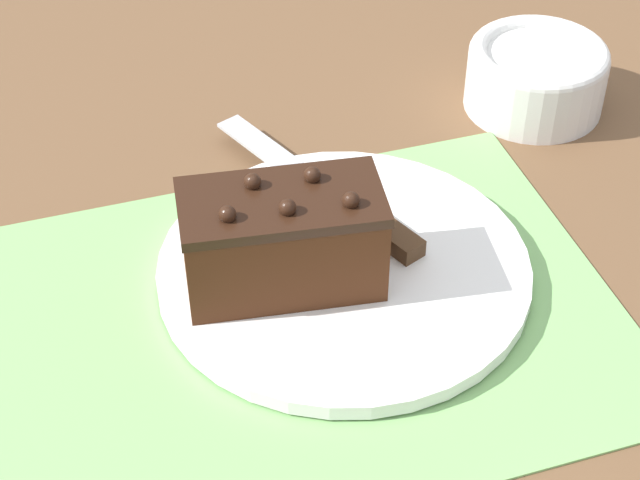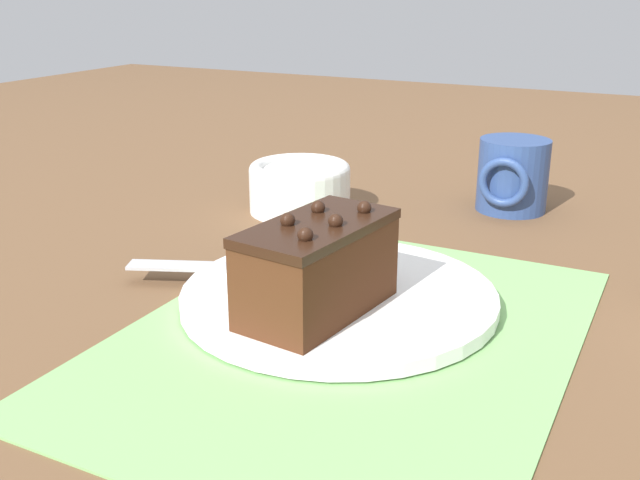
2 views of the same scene
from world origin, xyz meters
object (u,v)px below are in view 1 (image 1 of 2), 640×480
object	(u,v)px
cake_plate	(344,269)
serving_knife	(348,206)
small_bowl	(536,74)
chocolate_cake	(287,238)

from	to	relation	value
cake_plate	serving_knife	size ratio (longest dim) A/B	1.23
serving_knife	small_bowl	distance (m)	0.24
cake_plate	serving_knife	bearing A→B (deg)	-111.15
small_bowl	serving_knife	bearing A→B (deg)	27.09
cake_plate	small_bowl	world-z (taller)	small_bowl
serving_knife	small_bowl	world-z (taller)	small_bowl
chocolate_cake	serving_knife	distance (m)	0.10
chocolate_cake	small_bowl	size ratio (longest dim) A/B	1.21
cake_plate	chocolate_cake	world-z (taller)	chocolate_cake
cake_plate	serving_knife	distance (m)	0.06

